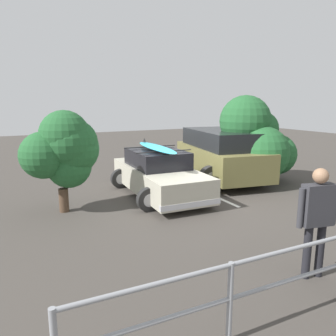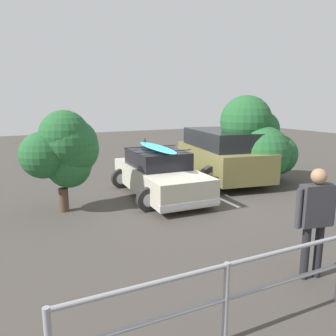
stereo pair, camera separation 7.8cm
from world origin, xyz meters
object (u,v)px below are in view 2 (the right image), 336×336
(person_bystander, at_px, (315,214))
(bush_near_left, at_px, (66,148))
(sedan_car, at_px, (159,174))
(suv_car, at_px, (222,154))
(bush_near_right, at_px, (260,143))

(person_bystander, bearing_deg, bush_near_left, -60.35)
(sedan_car, xyz_separation_m, person_bystander, (-0.20, 5.48, 0.44))
(bush_near_left, bearing_deg, person_bystander, 119.65)
(bush_near_left, bearing_deg, sedan_car, -172.90)
(sedan_car, relative_size, person_bystander, 2.35)
(suv_car, relative_size, bush_near_right, 1.52)
(sedan_car, bearing_deg, suv_car, -164.67)
(sedan_car, xyz_separation_m, suv_car, (-2.87, -0.79, 0.29))
(bush_near_right, bearing_deg, bush_near_left, 1.94)
(suv_car, bearing_deg, bush_near_right, 136.10)
(bush_near_left, bearing_deg, bush_near_right, -178.06)
(sedan_car, distance_m, bush_near_left, 2.93)
(person_bystander, bearing_deg, suv_car, -113.08)
(sedan_car, bearing_deg, person_bystander, 92.07)
(person_bystander, distance_m, bush_near_right, 6.47)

